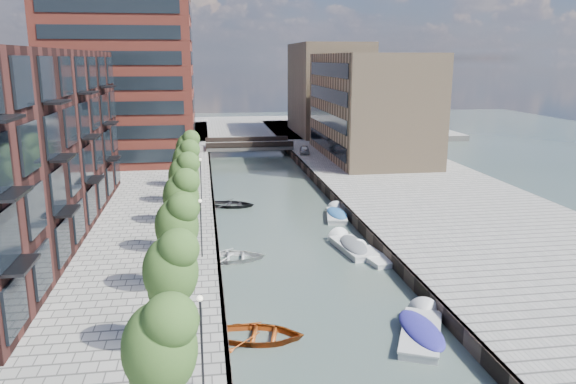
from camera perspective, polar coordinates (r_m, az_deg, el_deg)
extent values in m
plane|color=#38473F|center=(55.47, -1.27, -1.58)|extent=(300.00, 300.00, 0.00)
cube|color=gray|center=(59.48, 14.20, -0.47)|extent=(20.00, 140.00, 1.00)
cube|color=#332823|center=(54.92, -7.60, -1.31)|extent=(0.25, 140.00, 1.00)
cube|color=#332823|center=(56.42, 4.88, -0.85)|extent=(0.25, 140.00, 1.00)
cube|color=gray|center=(114.19, -5.19, 6.40)|extent=(80.00, 40.00, 1.00)
cube|color=black|center=(45.54, -25.41, 4.10)|extent=(8.00, 38.00, 14.00)
cube|color=brown|center=(78.81, -16.57, 14.08)|extent=(18.00, 18.00, 30.00)
cube|color=#987D5D|center=(78.79, 8.32, 8.66)|extent=(12.00, 25.00, 14.00)
cube|color=#987D5D|center=(103.82, 4.14, 10.43)|extent=(12.00, 20.00, 16.00)
cube|color=gray|center=(86.40, -4.03, 4.70)|extent=(13.00, 6.00, 0.60)
cube|color=#332823|center=(83.55, -3.87, 4.82)|extent=(13.00, 0.40, 0.80)
cube|color=#332823|center=(89.08, -4.18, 5.35)|extent=(13.00, 0.40, 0.80)
ellipsoid|color=#2F541F|center=(19.44, -12.94, -14.63)|extent=(2.50, 2.50, 3.25)
cylinder|color=#382619|center=(26.90, -11.58, -12.79)|extent=(0.20, 0.20, 3.20)
ellipsoid|color=#2F541F|center=(25.82, -11.86, -7.35)|extent=(2.50, 2.50, 3.25)
cylinder|color=#382619|center=(33.32, -11.03, -7.50)|extent=(0.20, 0.20, 3.20)
ellipsoid|color=#2F541F|center=(32.46, -11.24, -3.00)|extent=(2.50, 2.50, 3.25)
cylinder|color=#382619|center=(39.94, -10.66, -3.94)|extent=(0.20, 0.20, 3.20)
ellipsoid|color=#2F541F|center=(39.23, -10.83, -0.13)|extent=(2.50, 2.50, 3.25)
cylinder|color=#382619|center=(46.67, -10.40, -1.40)|extent=(0.20, 0.20, 3.20)
ellipsoid|color=#2F541F|center=(46.06, -10.55, 1.88)|extent=(2.50, 2.50, 3.25)
cylinder|color=#382619|center=(53.47, -10.21, 0.50)|extent=(0.20, 0.20, 3.20)
ellipsoid|color=#2F541F|center=(52.94, -10.33, 3.38)|extent=(2.50, 2.50, 3.25)
cylinder|color=#382619|center=(60.32, -10.06, 1.97)|extent=(0.20, 0.20, 3.20)
ellipsoid|color=#2F541F|center=(59.85, -10.17, 4.53)|extent=(2.50, 2.50, 3.25)
cylinder|color=black|center=(24.00, -8.75, -15.00)|extent=(0.10, 0.10, 4.00)
sphere|color=#FFF2CC|center=(23.12, -8.93, -10.63)|extent=(0.24, 0.24, 0.24)
cylinder|color=black|center=(38.84, -8.81, -3.75)|extent=(0.10, 0.10, 4.00)
sphere|color=#FFF2CC|center=(38.30, -8.92, -0.89)|extent=(0.24, 0.24, 0.24)
cylinder|color=black|center=(54.34, -8.84, 1.20)|extent=(0.10, 0.10, 4.00)
sphere|color=#FFF2CC|center=(53.96, -8.91, 3.27)|extent=(0.24, 0.24, 0.24)
imported|color=#953B10|center=(30.44, -2.94, -14.74)|extent=(5.39, 4.36, 0.99)
imported|color=silver|center=(41.43, -5.68, -6.93)|extent=(5.06, 3.77, 1.00)
imported|color=black|center=(56.05, -5.76, -1.49)|extent=(5.38, 4.52, 0.95)
cube|color=#B5B5B3|center=(31.26, 13.32, -14.20)|extent=(3.88, 5.47, 0.73)
cube|color=#B5B5B3|center=(31.08, 13.36, -13.56)|extent=(4.01, 5.61, 0.11)
cone|color=#B5B5B3|center=(33.54, 13.57, -12.11)|extent=(2.15, 1.71, 1.90)
ellipsoid|color=navy|center=(31.05, 13.37, -13.47)|extent=(3.59, 5.02, 0.63)
cube|color=silver|center=(41.83, 8.69, -6.75)|extent=(2.26, 4.24, 0.57)
cube|color=silver|center=(41.72, 8.70, -6.36)|extent=(2.35, 4.34, 0.09)
cone|color=silver|center=(43.48, 7.41, -5.86)|extent=(1.62, 1.07, 1.49)
cube|color=beige|center=(51.98, 4.97, -2.61)|extent=(2.60, 4.87, 0.65)
cube|color=beige|center=(51.88, 4.98, -2.23)|extent=(2.70, 4.99, 0.10)
cone|color=beige|center=(54.19, 4.89, -1.88)|extent=(1.86, 1.23, 1.71)
ellipsoid|color=#1E518C|center=(51.87, 4.98, -2.18)|extent=(2.42, 4.46, 0.56)
cube|color=silver|center=(43.42, 6.64, -5.91)|extent=(2.61, 5.29, 0.72)
cube|color=silver|center=(43.29, 6.65, -5.42)|extent=(2.72, 5.41, 0.11)
cone|color=silver|center=(45.60, 5.35, -4.85)|extent=(2.00, 1.26, 1.87)
ellipsoid|color=#525559|center=(43.27, 6.65, -5.36)|extent=(2.44, 4.84, 0.62)
imported|color=#9C9EA1|center=(80.81, 1.69, 4.31)|extent=(1.83, 3.53, 1.15)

